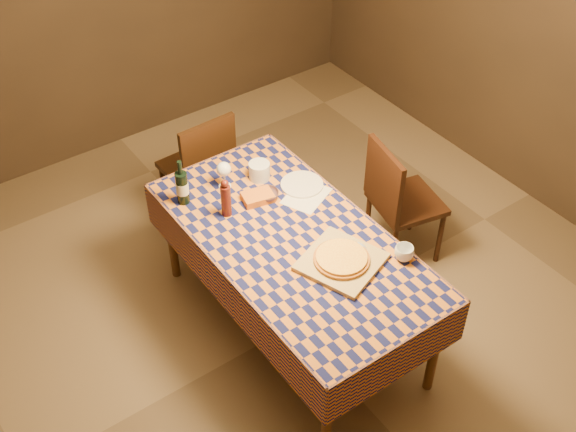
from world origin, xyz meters
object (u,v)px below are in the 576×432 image
Objects in this scene: dining_table at (293,248)px; chair_right at (397,197)px; pizza at (342,258)px; cutting_board at (341,262)px; wine_bottle at (182,187)px; chair_far at (201,165)px; white_plate at (302,185)px; bowl at (267,195)px.

chair_right reaches higher than dining_table.
cutting_board is at bearing 180.00° from pizza.
cutting_board is at bearing -152.01° from chair_right.
chair_right is (1.28, -0.51, -0.36)m from wine_bottle.
wine_bottle is at bearing -127.41° from chair_far.
pizza is 0.70m from white_plate.
dining_table is 5.39× the size of pizza.
chair_far reaches higher than dining_table.
chair_far is (-0.03, 1.49, -0.29)m from pizza.
cutting_board is 1.31× the size of wine_bottle.
wine_bottle is at bearing 158.51° from chair_right.
chair_right is (0.84, 0.45, -0.29)m from pizza.
chair_far reaches higher than bowl.
white_plate is at bearing 71.51° from cutting_board.
wine_bottle is at bearing 118.60° from dining_table.
chair_right is at bearing -21.49° from wine_bottle.
bowl reaches higher than cutting_board.
bowl is at bearing 91.52° from cutting_board.
pizza is at bearing 0.00° from cutting_board.
wine_bottle is (-0.44, 0.95, 0.10)m from cutting_board.
chair_right is (0.86, -0.25, -0.27)m from bowl.
cutting_board reaches higher than dining_table.
pizza is 0.37× the size of chair_far.
chair_right reaches higher than cutting_board.
chair_right is at bearing -16.08° from bowl.
bowl is 0.16× the size of chair_right.
bowl is at bearing -31.24° from wine_bottle.
white_plate is (0.67, -0.29, -0.10)m from wine_bottle.
bowl is 0.84m from chair_far.
chair_right is (0.84, 0.45, -0.26)m from cutting_board.
white_plate is (0.22, 0.67, -0.03)m from pizza.
bowl is (0.08, 0.38, 0.10)m from dining_table.
chair_far is at bearing 52.59° from wine_bottle.
dining_table is 1.98× the size of chair_right.
chair_far is at bearing 129.70° from chair_right.
bowl is (-0.02, 0.69, -0.02)m from pizza.
cutting_board is at bearing -108.49° from white_plate.
chair_right reaches higher than pizza.
pizza is 0.99m from chair_right.
white_plate is 0.70m from chair_right.
bowl is 0.55× the size of white_plate.
dining_table is 0.75m from wine_bottle.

